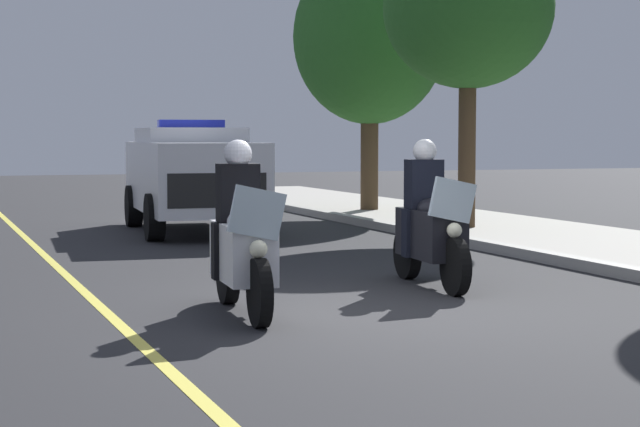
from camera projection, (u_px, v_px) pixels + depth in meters
ground_plane at (363, 311)px, 10.92m from camera, size 80.00×80.00×0.00m
lane_stripe_center at (121, 325)px, 10.08m from camera, size 48.00×0.12×0.01m
police_motorcycle_lead_left at (242, 244)px, 10.66m from camera, size 2.14×0.62×1.72m
police_motorcycle_lead_right at (430, 227)px, 12.65m from camera, size 2.14×0.62×1.72m
police_suv at (192, 174)px, 19.85m from camera, size 5.03×2.37×2.05m
tree_far_back at (468, 9)px, 19.52m from camera, size 3.07×3.07×5.42m
tree_behind_suv at (370, 38)px, 24.28m from camera, size 3.43×3.43×5.81m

